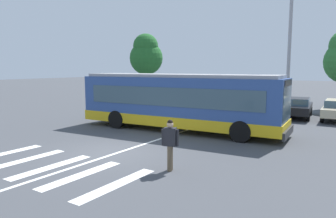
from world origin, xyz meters
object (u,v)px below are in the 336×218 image
Objects in this scene: parked_car_red at (253,104)px; parked_car_black at (297,106)px; pedestrian_crossing_street at (170,142)px; background_tree_left at (146,55)px; parked_car_teal at (220,102)px; city_transit_bus at (179,101)px; twin_arm_street_lamp at (291,19)px; parked_car_white at (195,100)px.

parked_car_red is 2.93m from parked_car_black.
background_tree_left reaches higher than pedestrian_crossing_street.
background_tree_left reaches higher than parked_car_teal.
background_tree_left is at bearing 133.75° from city_transit_bus.
background_tree_left is (-15.35, 3.13, 3.92)m from parked_car_black.
twin_arm_street_lamp is (1.00, 11.61, 5.29)m from pedestrian_crossing_street.
background_tree_left is (-10.96, 11.45, 3.10)m from city_transit_bus.
parked_car_white is at bearing 178.72° from parked_car_black.
parked_car_white and parked_car_teal have the same top height.
parked_car_teal is at bearing 175.95° from parked_car_red.
parked_car_teal is 0.67× the size of background_tree_left.
parked_car_teal is 8.19m from twin_arm_street_lamp.
parked_car_red is 0.97× the size of parked_car_black.
city_transit_bus is 1.69× the size of background_tree_left.
parked_car_teal is 0.44× the size of twin_arm_street_lamp.
parked_car_teal and parked_car_red have the same top height.
parked_car_black is at bearing -11.53° from background_tree_left.
parked_car_red is (1.50, 7.87, -0.82)m from city_transit_bus.
city_transit_bus is at bearing -128.08° from twin_arm_street_lamp.
background_tree_left is (-12.46, 3.58, 3.92)m from parked_car_red.
city_transit_bus is 9.44m from parked_car_black.
background_tree_left is at bearing 160.88° from parked_car_teal.
pedestrian_crossing_street is 0.25× the size of background_tree_left.
city_transit_bus reaches higher than parked_car_black.
parked_car_white is 8.80m from background_tree_left.
parked_car_teal is (-1.18, 8.06, -0.82)m from city_transit_bus.
pedestrian_crossing_street is at bearing -60.95° from city_transit_bus.
pedestrian_crossing_street is 12.79m from twin_arm_street_lamp.
twin_arm_street_lamp is at bearing 51.92° from city_transit_bus.
city_transit_bus is at bearing -100.79° from parked_car_red.
parked_car_white is at bearing 115.75° from pedestrian_crossing_street.
parked_car_teal is 11.06m from background_tree_left.
city_transit_bus reaches higher than parked_car_teal.
parked_car_white is 0.68× the size of background_tree_left.
parked_car_teal is 2.69m from parked_car_red.
parked_car_teal is at bearing -10.00° from parked_car_white.
pedestrian_crossing_street is (3.36, -6.05, -0.62)m from city_transit_bus.
city_transit_bus is at bearing -81.65° from parked_car_teal.
twin_arm_street_lamp is (5.54, -2.50, 5.49)m from parked_car_teal.
parked_car_white is 8.05m from parked_car_black.
pedestrian_crossing_street is 0.16× the size of twin_arm_street_lamp.
parked_car_white is 1.01× the size of parked_car_teal.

